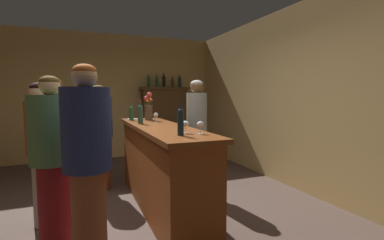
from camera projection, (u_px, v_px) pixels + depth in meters
floor at (145, 221)px, 3.22m from camera, size 9.28×9.28×0.00m
wall_back at (109, 97)px, 6.44m from camera, size 4.97×0.12×2.85m
wall_right at (313, 98)px, 4.03m from camera, size 0.12×7.26×2.85m
bar_counter at (161, 166)px, 3.60m from camera, size 0.62×2.61×1.07m
display_cabinet at (165, 120)px, 6.71m from camera, size 1.16×0.37×1.65m
wine_bottle_riesling at (181, 121)px, 2.69m from camera, size 0.06×0.06×0.32m
wine_bottle_pinot at (131, 112)px, 4.29m from camera, size 0.06×0.06×0.30m
wine_bottle_syrah at (140, 113)px, 3.79m from camera, size 0.07×0.07×0.32m
wine_glass_front at (156, 115)px, 4.14m from camera, size 0.07×0.07×0.13m
wine_glass_mid at (185, 124)px, 2.85m from camera, size 0.08×0.08×0.13m
wine_glass_rear at (200, 125)px, 2.81m from camera, size 0.07×0.07×0.13m
flower_arrangement at (149, 108)px, 4.35m from camera, size 0.13×0.14×0.44m
cheese_plate at (132, 119)px, 4.46m from camera, size 0.19×0.19×0.01m
display_bottle_left at (149, 81)px, 6.48m from camera, size 0.07×0.07×0.30m
display_bottle_midleft at (157, 81)px, 6.56m from camera, size 0.07×0.07×0.32m
display_bottle_center at (164, 81)px, 6.62m from camera, size 0.08×0.08×0.33m
display_bottle_midright at (173, 82)px, 6.70m from camera, size 0.06×0.06×0.28m
display_bottle_right at (180, 82)px, 6.77m from camera, size 0.08×0.08×0.31m
patron_near_entrance at (59, 128)px, 4.46m from camera, size 0.35×0.35×1.70m
patron_redhead at (53, 158)px, 2.55m from camera, size 0.39×0.39×1.63m
patron_in_navy at (42, 147)px, 3.06m from camera, size 0.33×0.33×1.60m
patron_tall at (88, 162)px, 2.22m from camera, size 0.38×0.38×1.70m
patron_in_grey at (99, 133)px, 4.25m from camera, size 0.39×0.39×1.61m
bartender at (197, 130)px, 4.17m from camera, size 0.30×0.30×1.68m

